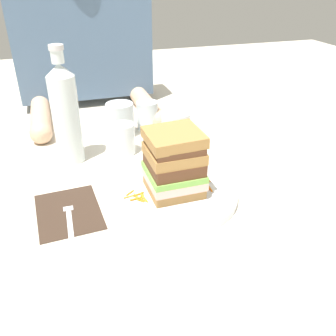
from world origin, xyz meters
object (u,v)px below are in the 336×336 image
Objects in this scene: main_plate at (172,194)px; juice_glass at (176,132)px; sandwich at (172,163)px; knife at (243,190)px; fork at (69,216)px; napkin_dark at (69,211)px; empty_tumbler_3 at (177,121)px; water_bottle at (66,113)px; empty_tumbler_1 at (120,120)px; diner_across at (83,34)px; empty_tumbler_2 at (147,116)px; empty_tumbler_0 at (123,139)px.

main_plate is 2.66× the size of juice_glass.
sandwich is 0.18m from knife.
sandwich is 0.84× the size of fork.
empty_tumbler_3 is at bearing 42.03° from napkin_dark.
napkin_dark is at bearing -137.97° from empty_tumbler_3.
water_bottle is (-0.19, 0.24, 0.04)m from sandwich.
main_plate is 0.36m from empty_tumbler_1.
diner_across is (-0.10, 0.68, 0.15)m from sandwich.
juice_glass is 0.10m from empty_tumbler_3.
knife is 0.46m from water_bottle.
sandwich is at bearing -110.62° from empty_tumbler_3.
fork is 0.48m from empty_tumbler_2.
juice_glass is at bearing 37.83° from fork.
fork is at bearing -136.00° from empty_tumbler_3.
empty_tumbler_3 is at bearing 69.39° from main_plate.
juice_glass is 0.19× the size of diner_across.
empty_tumbler_0 is (0.16, 0.25, 0.04)m from fork.
main_plate is at bearing -110.38° from juice_glass.
empty_tumbler_1 is (-0.04, 0.36, 0.04)m from main_plate.
diner_across is (-0.18, 0.45, 0.19)m from juice_glass.
napkin_dark is 1.98× the size of empty_tumbler_2.
empty_tumbler_3 is 0.46m from diner_across.
empty_tumbler_0 is at bearing 56.90° from fork.
empty_tumbler_3 is 0.14× the size of diner_across.
knife is 2.41× the size of empty_tumbler_0.
napkin_dark is 0.27m from water_bottle.
empty_tumbler_0 is 0.84× the size of empty_tumbler_1.
sandwich is at bearing -51.58° from water_bottle.
empty_tumbler_3 is (0.16, -0.04, -0.01)m from empty_tumbler_1.
fork is 0.31× the size of diner_across.
empty_tumbler_0 reaches higher than fork.
napkin_dark is at bearing -117.48° from empty_tumbler_1.
juice_glass is 0.16m from empty_tumbler_2.
napkin_dark is at bearing 176.39° from sandwich.
empty_tumbler_3 is at bearing 13.78° from water_bottle.
water_bottle is (-0.19, 0.24, 0.12)m from main_plate.
main_plate is at bearing -51.61° from water_bottle.
empty_tumbler_2 is at bearing 139.99° from empty_tumbler_3.
napkin_dark is at bearing -125.77° from empty_tumbler_2.
napkin_dark is 2.04× the size of empty_tumbler_0.
empty_tumbler_3 is (0.12, 0.32, 0.03)m from main_plate.
juice_glass reaches higher than empty_tumbler_3.
empty_tumbler_2 is (0.09, 0.03, -0.01)m from empty_tumbler_1.
diner_across is (-0.26, 0.70, 0.24)m from knife.
empty_tumbler_0 is 0.19m from empty_tumbler_3.
water_bottle reaches higher than empty_tumbler_1.
knife is 0.37× the size of diner_across.
empty_tumbler_0 is 0.48m from diner_across.
diner_across is at bearing 111.92° from juice_glass.
sandwich is at bearing 85.64° from main_plate.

